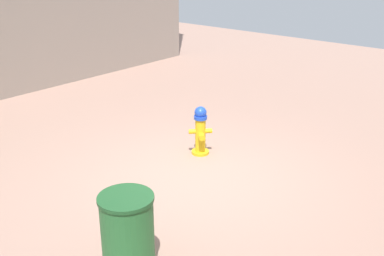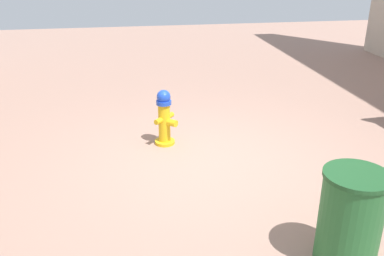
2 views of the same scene
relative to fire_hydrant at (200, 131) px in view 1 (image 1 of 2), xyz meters
name	(u,v)px [view 1 (image 1 of 2)]	position (x,y,z in m)	size (l,w,h in m)	color
ground_plane	(197,177)	(-0.53, 0.73, -0.43)	(23.40, 23.40, 0.00)	#9E7A6B
fire_hydrant	(200,131)	(0.00, 0.00, 0.00)	(0.36, 0.36, 0.85)	gold
trash_bin	(128,235)	(-1.39, 2.92, 0.04)	(0.60, 0.60, 0.94)	#266633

